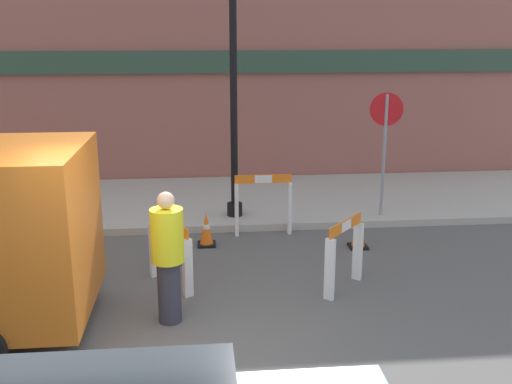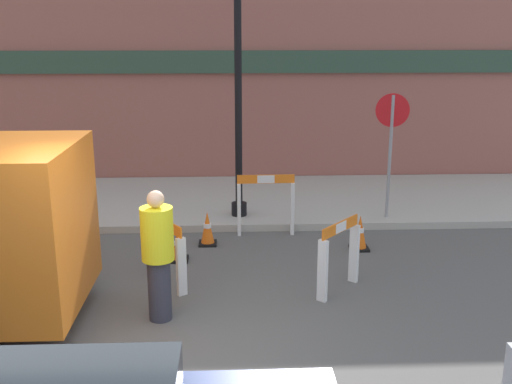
% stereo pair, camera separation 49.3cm
% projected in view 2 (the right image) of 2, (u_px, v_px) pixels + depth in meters
% --- Properties ---
extents(ground_plane, '(60.00, 60.00, 0.00)m').
position_uv_depth(ground_plane, '(133.00, 372.00, 6.33)').
color(ground_plane, '#565451').
extents(sidewalk_slab, '(18.00, 3.67, 0.13)m').
position_uv_depth(sidewalk_slab, '(180.00, 201.00, 12.42)').
color(sidewalk_slab, '#ADA89E').
rests_on(sidewalk_slab, ground_plane).
extents(storefront_facade, '(18.00, 0.22, 5.50)m').
position_uv_depth(storefront_facade, '(183.00, 64.00, 13.56)').
color(storefront_facade, '#93564C').
rests_on(storefront_facade, ground_plane).
extents(streetlamp_post, '(0.44, 0.44, 6.00)m').
position_uv_depth(streetlamp_post, '(238.00, 3.00, 10.26)').
color(streetlamp_post, black).
rests_on(streetlamp_post, sidewalk_slab).
extents(stop_sign, '(0.59, 0.13, 2.29)m').
position_uv_depth(stop_sign, '(391.00, 136.00, 10.76)').
color(stop_sign, gray).
rests_on(stop_sign, sidewalk_slab).
extents(barricade_0, '(0.68, 0.75, 1.01)m').
position_uv_depth(barricade_0, '(339.00, 254.00, 8.17)').
color(barricade_0, white).
rests_on(barricade_0, ground_plane).
extents(barricade_1, '(1.00, 0.15, 1.09)m').
position_uv_depth(barricade_1, '(266.00, 202.00, 10.44)').
color(barricade_1, white).
rests_on(barricade_1, ground_plane).
extents(barricade_2, '(0.64, 0.86, 0.97)m').
position_uv_depth(barricade_2, '(165.00, 249.00, 8.39)').
color(barricade_2, white).
rests_on(barricade_2, ground_plane).
extents(traffic_cone_0, '(0.30, 0.30, 0.59)m').
position_uv_depth(traffic_cone_0, '(360.00, 233.00, 9.80)').
color(traffic_cone_0, black).
rests_on(traffic_cone_0, ground_plane).
extents(traffic_cone_1, '(0.30, 0.30, 0.49)m').
position_uv_depth(traffic_cone_1, '(178.00, 246.00, 9.34)').
color(traffic_cone_1, black).
rests_on(traffic_cone_1, ground_plane).
extents(traffic_cone_2, '(0.30, 0.30, 0.58)m').
position_uv_depth(traffic_cone_2, '(207.00, 229.00, 10.03)').
color(traffic_cone_2, black).
rests_on(traffic_cone_2, ground_plane).
extents(person_worker, '(0.56, 0.56, 1.66)m').
position_uv_depth(person_worker, '(158.00, 253.00, 7.28)').
color(person_worker, '#33333D').
rests_on(person_worker, ground_plane).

